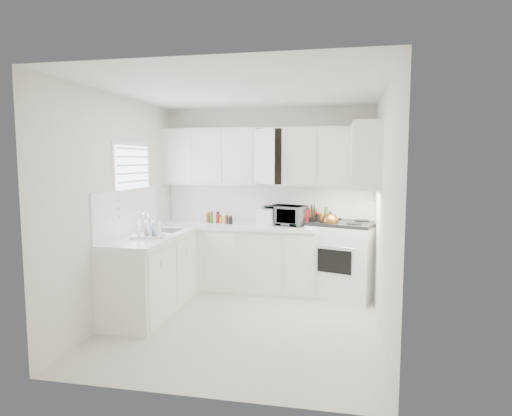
% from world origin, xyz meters
% --- Properties ---
extents(floor, '(3.20, 3.20, 0.00)m').
position_xyz_m(floor, '(0.00, 0.00, 0.00)').
color(floor, beige).
rests_on(floor, ground).
extents(ceiling, '(3.20, 3.20, 0.00)m').
position_xyz_m(ceiling, '(0.00, 0.00, 2.60)').
color(ceiling, white).
rests_on(ceiling, ground).
extents(wall_back, '(3.00, 0.00, 3.00)m').
position_xyz_m(wall_back, '(0.00, 1.60, 1.30)').
color(wall_back, silver).
rests_on(wall_back, ground).
extents(wall_front, '(3.00, 0.00, 3.00)m').
position_xyz_m(wall_front, '(0.00, -1.60, 1.30)').
color(wall_front, silver).
rests_on(wall_front, ground).
extents(wall_left, '(0.00, 3.20, 3.20)m').
position_xyz_m(wall_left, '(-1.50, 0.00, 1.30)').
color(wall_left, silver).
rests_on(wall_left, ground).
extents(wall_right, '(0.00, 3.20, 3.20)m').
position_xyz_m(wall_right, '(1.50, 0.00, 1.30)').
color(wall_right, silver).
rests_on(wall_right, ground).
extents(window_blinds, '(0.06, 0.96, 1.06)m').
position_xyz_m(window_blinds, '(-1.48, 0.35, 1.55)').
color(window_blinds, white).
rests_on(window_blinds, wall_left).
extents(lower_cabinets_back, '(2.22, 0.60, 0.90)m').
position_xyz_m(lower_cabinets_back, '(-0.39, 1.30, 0.45)').
color(lower_cabinets_back, silver).
rests_on(lower_cabinets_back, floor).
extents(lower_cabinets_left, '(0.60, 1.60, 0.90)m').
position_xyz_m(lower_cabinets_left, '(-1.20, 0.20, 0.45)').
color(lower_cabinets_left, silver).
rests_on(lower_cabinets_left, floor).
extents(countertop_back, '(2.24, 0.64, 0.05)m').
position_xyz_m(countertop_back, '(-0.39, 1.29, 0.93)').
color(countertop_back, white).
rests_on(countertop_back, lower_cabinets_back).
extents(countertop_left, '(0.64, 1.62, 0.05)m').
position_xyz_m(countertop_left, '(-1.19, 0.20, 0.93)').
color(countertop_left, white).
rests_on(countertop_left, lower_cabinets_left).
extents(backsplash_back, '(2.98, 0.02, 0.55)m').
position_xyz_m(backsplash_back, '(0.00, 1.59, 1.23)').
color(backsplash_back, white).
rests_on(backsplash_back, wall_back).
extents(backsplash_left, '(0.02, 1.60, 0.55)m').
position_xyz_m(backsplash_left, '(-1.49, 0.20, 1.23)').
color(backsplash_left, white).
rests_on(backsplash_left, wall_left).
extents(upper_cabinets_back, '(3.00, 0.33, 0.80)m').
position_xyz_m(upper_cabinets_back, '(0.00, 1.44, 1.50)').
color(upper_cabinets_back, silver).
rests_on(upper_cabinets_back, wall_back).
extents(upper_cabinets_right, '(0.33, 0.90, 0.80)m').
position_xyz_m(upper_cabinets_right, '(1.33, 0.82, 1.50)').
color(upper_cabinets_right, silver).
rests_on(upper_cabinets_right, wall_right).
extents(sink, '(0.42, 0.38, 0.30)m').
position_xyz_m(sink, '(-1.19, 0.55, 1.07)').
color(sink, gray).
rests_on(sink, countertop_left).
extents(stove, '(1.03, 0.94, 1.31)m').
position_xyz_m(stove, '(1.09, 1.30, 0.65)').
color(stove, white).
rests_on(stove, floor).
extents(tea_kettle, '(0.32, 0.29, 0.25)m').
position_xyz_m(tea_kettle, '(0.91, 1.14, 1.06)').
color(tea_kettle, brown).
rests_on(tea_kettle, stove).
extents(frying_pan, '(0.33, 0.49, 0.04)m').
position_xyz_m(frying_pan, '(1.27, 1.46, 0.97)').
color(frying_pan, black).
rests_on(frying_pan, stove).
extents(microwave, '(0.55, 0.42, 0.33)m').
position_xyz_m(microwave, '(0.32, 1.35, 1.12)').
color(microwave, gray).
rests_on(microwave, countertop_back).
extents(rice_cooker, '(0.34, 0.34, 0.27)m').
position_xyz_m(rice_cooker, '(0.01, 1.31, 1.08)').
color(rice_cooker, white).
rests_on(rice_cooker, countertop_back).
extents(paper_towel, '(0.12, 0.12, 0.27)m').
position_xyz_m(paper_towel, '(-0.09, 1.48, 1.08)').
color(paper_towel, white).
rests_on(paper_towel, countertop_back).
extents(utensil_crock, '(0.12, 0.12, 0.32)m').
position_xyz_m(utensil_crock, '(0.68, 1.20, 1.11)').
color(utensil_crock, black).
rests_on(utensil_crock, countertop_back).
extents(dish_rack, '(0.46, 0.39, 0.21)m').
position_xyz_m(dish_rack, '(-1.16, 0.04, 1.06)').
color(dish_rack, white).
rests_on(dish_rack, countertop_left).
extents(spice_left_0, '(0.06, 0.06, 0.13)m').
position_xyz_m(spice_left_0, '(-0.85, 1.42, 1.02)').
color(spice_left_0, brown).
rests_on(spice_left_0, countertop_back).
extents(spice_left_1, '(0.06, 0.06, 0.13)m').
position_xyz_m(spice_left_1, '(-0.78, 1.33, 1.02)').
color(spice_left_1, '#327B29').
rests_on(spice_left_1, countertop_back).
extents(spice_left_2, '(0.06, 0.06, 0.13)m').
position_xyz_m(spice_left_2, '(-0.70, 1.42, 1.02)').
color(spice_left_2, '#AE171C').
rests_on(spice_left_2, countertop_back).
extents(spice_left_3, '(0.06, 0.06, 0.13)m').
position_xyz_m(spice_left_3, '(-0.62, 1.33, 1.02)').
color(spice_left_3, gold).
rests_on(spice_left_3, countertop_back).
extents(spice_left_4, '(0.06, 0.06, 0.13)m').
position_xyz_m(spice_left_4, '(-0.55, 1.42, 1.02)').
color(spice_left_4, brown).
rests_on(spice_left_4, countertop_back).
extents(spice_left_5, '(0.06, 0.06, 0.13)m').
position_xyz_m(spice_left_5, '(-0.47, 1.33, 1.02)').
color(spice_left_5, black).
rests_on(spice_left_5, countertop_back).
extents(sauce_right_0, '(0.06, 0.06, 0.19)m').
position_xyz_m(sauce_right_0, '(0.58, 1.46, 1.05)').
color(sauce_right_0, '#AE171C').
rests_on(sauce_right_0, countertop_back).
extents(sauce_right_1, '(0.06, 0.06, 0.19)m').
position_xyz_m(sauce_right_1, '(0.64, 1.40, 1.05)').
color(sauce_right_1, gold).
rests_on(sauce_right_1, countertop_back).
extents(sauce_right_2, '(0.06, 0.06, 0.19)m').
position_xyz_m(sauce_right_2, '(0.69, 1.46, 1.05)').
color(sauce_right_2, brown).
rests_on(sauce_right_2, countertop_back).
extents(sauce_right_3, '(0.06, 0.06, 0.19)m').
position_xyz_m(sauce_right_3, '(0.74, 1.40, 1.05)').
color(sauce_right_3, black).
rests_on(sauce_right_3, countertop_back).
extents(sauce_right_4, '(0.06, 0.06, 0.19)m').
position_xyz_m(sauce_right_4, '(0.80, 1.46, 1.05)').
color(sauce_right_4, brown).
rests_on(sauce_right_4, countertop_back).
extents(sauce_right_5, '(0.06, 0.06, 0.19)m').
position_xyz_m(sauce_right_5, '(0.85, 1.40, 1.05)').
color(sauce_right_5, '#327B29').
rests_on(sauce_right_5, countertop_back).
extents(sauce_right_6, '(0.06, 0.06, 0.19)m').
position_xyz_m(sauce_right_6, '(0.91, 1.46, 1.05)').
color(sauce_right_6, '#AE171C').
rests_on(sauce_right_6, countertop_back).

